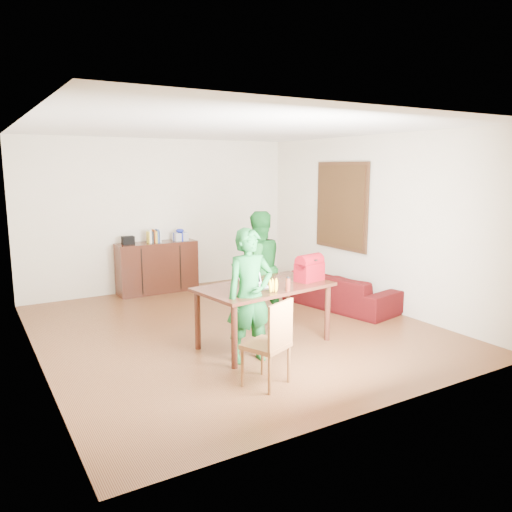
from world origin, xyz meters
TOP-DOWN VIEW (x-y plane):
  - room at (0.01, 0.13)m, footprint 5.20×5.70m
  - table at (0.02, -0.75)m, footprint 1.74×1.13m
  - chair at (-0.57, -1.77)m, footprint 0.53×0.52m
  - person_near at (-0.39, -1.11)m, footprint 0.60×0.43m
  - person_far at (0.42, 0.07)m, footprint 0.80×0.63m
  - laptop at (-0.13, -0.79)m, footprint 0.30×0.21m
  - bananas at (-0.07, -1.10)m, footprint 0.19×0.14m
  - bottle at (0.11, -1.14)m, footprint 0.07×0.07m
  - red_bag at (0.65, -0.84)m, footprint 0.41×0.29m
  - sofa at (1.95, 0.09)m, footprint 1.10×1.98m

SIDE VIEW (x-z plane):
  - chair at x=-0.57m, z-range -0.19..0.71m
  - sofa at x=1.95m, z-range 0.00..0.55m
  - table at x=0.02m, z-range 0.29..1.05m
  - person_near at x=-0.39m, z-range 0.00..1.54m
  - bananas at x=-0.07m, z-range 0.77..0.83m
  - person_far at x=0.42m, z-range 0.00..1.60m
  - laptop at x=-0.13m, z-range 0.70..0.91m
  - bottle at x=0.11m, z-range 0.77..0.94m
  - red_bag at x=0.65m, z-range 0.77..1.04m
  - room at x=0.01m, z-range -0.14..2.76m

